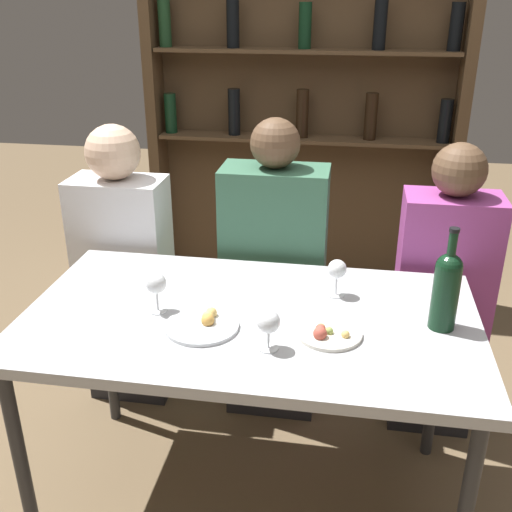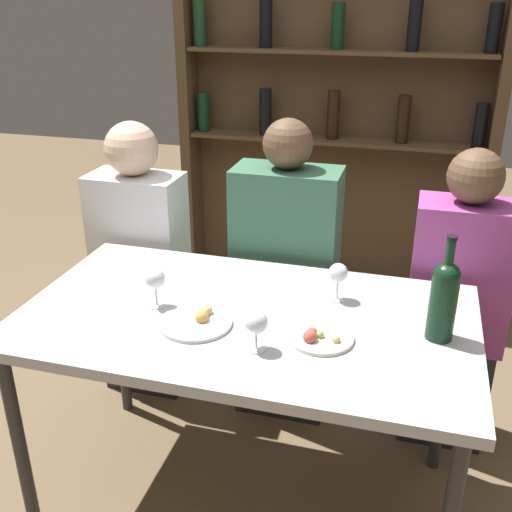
{
  "view_description": "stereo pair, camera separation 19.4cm",
  "coord_description": "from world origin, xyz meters",
  "px_view_note": "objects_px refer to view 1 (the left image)",
  "views": [
    {
      "loc": [
        0.29,
        -1.63,
        1.71
      ],
      "look_at": [
        0.0,
        0.12,
        0.92
      ],
      "focal_mm": 42.0,
      "sensor_mm": 36.0,
      "label": 1
    },
    {
      "loc": [
        0.48,
        -1.59,
        1.71
      ],
      "look_at": [
        0.0,
        0.12,
        0.92
      ],
      "focal_mm": 42.0,
      "sensor_mm": 36.0,
      "label": 2
    }
  ],
  "objects_px": {
    "wine_bottle": "(446,287)",
    "food_plate_0": "(328,333)",
    "wine_glass_1": "(337,270)",
    "seated_person_left": "(125,275)",
    "wine_glass_2": "(269,323)",
    "seated_person_right": "(441,301)",
    "wine_glass_0": "(156,285)",
    "seated_person_center": "(272,283)",
    "food_plate_1": "(203,324)"
  },
  "relations": [
    {
      "from": "wine_bottle",
      "to": "seated_person_center",
      "type": "relative_size",
      "value": 0.25
    },
    {
      "from": "wine_glass_0",
      "to": "seated_person_left",
      "type": "height_order",
      "value": "seated_person_left"
    },
    {
      "from": "wine_bottle",
      "to": "wine_glass_2",
      "type": "bearing_deg",
      "value": -157.76
    },
    {
      "from": "seated_person_left",
      "to": "seated_person_center",
      "type": "bearing_deg",
      "value": -0.0
    },
    {
      "from": "food_plate_1",
      "to": "seated_person_center",
      "type": "distance_m",
      "value": 0.69
    },
    {
      "from": "wine_glass_1",
      "to": "seated_person_left",
      "type": "distance_m",
      "value": 1.02
    },
    {
      "from": "seated_person_left",
      "to": "seated_person_right",
      "type": "bearing_deg",
      "value": 0.0
    },
    {
      "from": "wine_glass_2",
      "to": "food_plate_0",
      "type": "bearing_deg",
      "value": 30.56
    },
    {
      "from": "wine_glass_0",
      "to": "food_plate_1",
      "type": "bearing_deg",
      "value": -23.55
    },
    {
      "from": "wine_glass_1",
      "to": "food_plate_1",
      "type": "height_order",
      "value": "wine_glass_1"
    },
    {
      "from": "wine_bottle",
      "to": "food_plate_0",
      "type": "height_order",
      "value": "wine_bottle"
    },
    {
      "from": "wine_glass_1",
      "to": "food_plate_0",
      "type": "bearing_deg",
      "value": -92.51
    },
    {
      "from": "wine_glass_2",
      "to": "seated_person_center",
      "type": "xyz_separation_m",
      "value": [
        -0.09,
        0.75,
        -0.25
      ]
    },
    {
      "from": "wine_bottle",
      "to": "wine_glass_1",
      "type": "height_order",
      "value": "wine_bottle"
    },
    {
      "from": "seated_person_left",
      "to": "seated_person_right",
      "type": "relative_size",
      "value": 1.02
    },
    {
      "from": "food_plate_1",
      "to": "wine_glass_2",
      "type": "bearing_deg",
      "value": -22.19
    },
    {
      "from": "food_plate_1",
      "to": "wine_bottle",
      "type": "bearing_deg",
      "value": 9.38
    },
    {
      "from": "food_plate_1",
      "to": "seated_person_right",
      "type": "distance_m",
      "value": 1.06
    },
    {
      "from": "seated_person_left",
      "to": "seated_person_center",
      "type": "height_order",
      "value": "seated_person_center"
    },
    {
      "from": "wine_glass_1",
      "to": "food_plate_0",
      "type": "height_order",
      "value": "wine_glass_1"
    },
    {
      "from": "food_plate_1",
      "to": "seated_person_left",
      "type": "distance_m",
      "value": 0.86
    },
    {
      "from": "wine_glass_1",
      "to": "seated_person_left",
      "type": "relative_size",
      "value": 0.1
    },
    {
      "from": "wine_bottle",
      "to": "seated_person_center",
      "type": "height_order",
      "value": "seated_person_center"
    },
    {
      "from": "wine_bottle",
      "to": "wine_glass_1",
      "type": "distance_m",
      "value": 0.36
    },
    {
      "from": "wine_bottle",
      "to": "seated_person_left",
      "type": "xyz_separation_m",
      "value": [
        -1.23,
        0.54,
        -0.31
      ]
    },
    {
      "from": "food_plate_0",
      "to": "wine_glass_0",
      "type": "bearing_deg",
      "value": 173.42
    },
    {
      "from": "wine_glass_1",
      "to": "wine_bottle",
      "type": "bearing_deg",
      "value": -25.94
    },
    {
      "from": "seated_person_left",
      "to": "seated_person_right",
      "type": "height_order",
      "value": "seated_person_left"
    },
    {
      "from": "wine_glass_0",
      "to": "wine_glass_1",
      "type": "xyz_separation_m",
      "value": [
        0.56,
        0.2,
        -0.0
      ]
    },
    {
      "from": "wine_glass_0",
      "to": "wine_glass_2",
      "type": "relative_size",
      "value": 1.08
    },
    {
      "from": "wine_glass_2",
      "to": "seated_person_left",
      "type": "bearing_deg",
      "value": 134.44
    },
    {
      "from": "wine_bottle",
      "to": "wine_glass_0",
      "type": "relative_size",
      "value": 2.45
    },
    {
      "from": "wine_glass_2",
      "to": "seated_person_right",
      "type": "relative_size",
      "value": 0.1
    },
    {
      "from": "wine_glass_2",
      "to": "seated_person_right",
      "type": "xyz_separation_m",
      "value": [
        0.59,
        0.75,
        -0.28
      ]
    },
    {
      "from": "wine_bottle",
      "to": "seated_person_right",
      "type": "height_order",
      "value": "seated_person_right"
    },
    {
      "from": "seated_person_right",
      "to": "seated_person_left",
      "type": "bearing_deg",
      "value": 180.0
    },
    {
      "from": "food_plate_1",
      "to": "seated_person_right",
      "type": "height_order",
      "value": "seated_person_right"
    },
    {
      "from": "wine_glass_1",
      "to": "seated_person_left",
      "type": "height_order",
      "value": "seated_person_left"
    },
    {
      "from": "seated_person_center",
      "to": "food_plate_0",
      "type": "bearing_deg",
      "value": -68.48
    },
    {
      "from": "wine_glass_1",
      "to": "food_plate_0",
      "type": "xyz_separation_m",
      "value": [
        -0.01,
        -0.27,
        -0.08
      ]
    },
    {
      "from": "wine_glass_1",
      "to": "seated_person_right",
      "type": "distance_m",
      "value": 0.63
    },
    {
      "from": "seated_person_center",
      "to": "seated_person_right",
      "type": "relative_size",
      "value": 1.06
    },
    {
      "from": "food_plate_1",
      "to": "seated_person_left",
      "type": "xyz_separation_m",
      "value": [
        -0.52,
        0.66,
        -0.19
      ]
    },
    {
      "from": "wine_glass_2",
      "to": "food_plate_0",
      "type": "relative_size",
      "value": 0.63
    },
    {
      "from": "wine_glass_2",
      "to": "food_plate_1",
      "type": "xyz_separation_m",
      "value": [
        -0.21,
        0.09,
        -0.07
      ]
    },
    {
      "from": "seated_person_left",
      "to": "seated_person_right",
      "type": "xyz_separation_m",
      "value": [
        1.32,
        0.0,
        -0.01
      ]
    },
    {
      "from": "food_plate_1",
      "to": "seated_person_left",
      "type": "bearing_deg",
      "value": 128.18
    },
    {
      "from": "seated_person_right",
      "to": "wine_glass_2",
      "type": "bearing_deg",
      "value": -128.16
    },
    {
      "from": "wine_bottle",
      "to": "seated_person_center",
      "type": "distance_m",
      "value": 0.86
    },
    {
      "from": "wine_glass_1",
      "to": "seated_person_left",
      "type": "xyz_separation_m",
      "value": [
        -0.91,
        0.38,
        -0.27
      ]
    }
  ]
}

